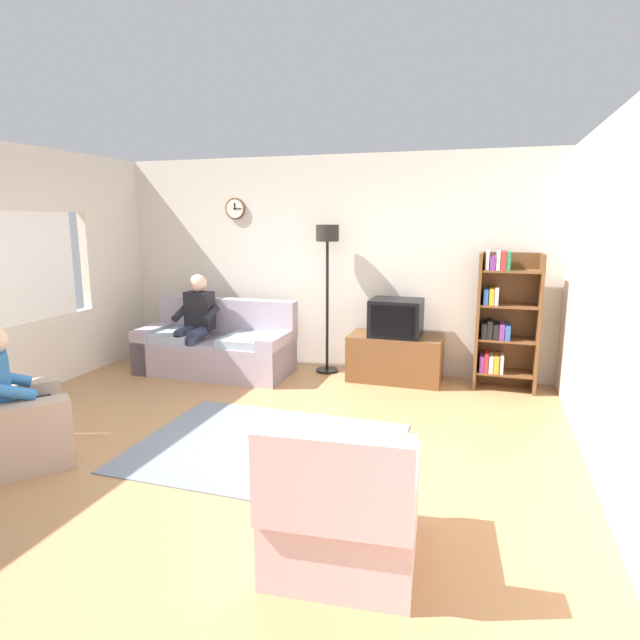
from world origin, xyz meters
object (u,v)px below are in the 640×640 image
(bookshelf, at_px, (503,319))
(armchair_near_bookshelf, at_px, (344,513))
(armchair_near_window, at_px, (2,429))
(tv, at_px, (396,318))
(tv_stand, at_px, (395,358))
(floor_lamp, at_px, (327,258))
(person_on_couch, at_px, (196,318))
(person_in_left_armchair, at_px, (11,389))
(couch, at_px, (217,348))

(bookshelf, bearing_deg, armchair_near_bookshelf, -104.09)
(armchair_near_window, bearing_deg, tv, 50.35)
(tv_stand, distance_m, floor_lamp, 1.47)
(tv_stand, height_order, person_on_couch, person_on_couch)
(person_on_couch, height_order, person_in_left_armchair, person_on_couch)
(armchair_near_bookshelf, bearing_deg, floor_lamp, 108.22)
(tv, height_order, armchair_near_bookshelf, tv)
(bookshelf, bearing_deg, person_on_couch, -172.07)
(armchair_near_window, distance_m, armchair_near_bookshelf, 2.91)
(armchair_near_window, xyz_separation_m, person_in_left_armchair, (0.06, 0.07, 0.32))
(floor_lamp, relative_size, person_on_couch, 1.49)
(armchair_near_bookshelf, bearing_deg, couch, 128.44)
(couch, xyz_separation_m, armchair_near_window, (-0.37, -2.82, -0.02))
(floor_lamp, xyz_separation_m, armchair_near_bookshelf, (1.18, -3.60, -1.16))
(floor_lamp, bearing_deg, tv, -7.93)
(couch, distance_m, armchair_near_window, 2.84)
(couch, bearing_deg, bookshelf, 6.63)
(armchair_near_window, bearing_deg, couch, 82.53)
(floor_lamp, distance_m, person_in_left_armchair, 3.68)
(tv_stand, xyz_separation_m, person_on_couch, (-2.44, -0.44, 0.42))
(couch, bearing_deg, armchair_near_bookshelf, -51.56)
(tv_stand, height_order, bookshelf, bookshelf)
(floor_lamp, distance_m, armchair_near_bookshelf, 3.96)
(tv_stand, distance_m, armchair_near_bookshelf, 3.51)
(person_on_couch, xyz_separation_m, person_in_left_armchair, (-0.09, -2.64, -0.09))
(person_on_couch, bearing_deg, person_in_left_armchair, -91.97)
(couch, relative_size, person_in_left_armchair, 1.70)
(tv_stand, height_order, floor_lamp, floor_lamp)
(bookshelf, bearing_deg, person_in_left_armchair, -139.81)
(armchair_near_window, relative_size, person_on_couch, 0.96)
(couch, height_order, armchair_near_window, same)
(floor_lamp, height_order, person_in_left_armchair, floor_lamp)
(tv_stand, distance_m, armchair_near_window, 4.07)
(bookshelf, relative_size, armchair_near_bookshelf, 1.68)
(tv_stand, relative_size, bookshelf, 0.69)
(tv_stand, distance_m, person_on_couch, 2.52)
(armchair_near_window, height_order, person_in_left_armchair, person_in_left_armchair)
(person_on_couch, bearing_deg, bookshelf, 7.93)
(tv_stand, bearing_deg, bookshelf, 3.29)
(floor_lamp, relative_size, armchair_near_window, 1.56)
(couch, distance_m, armchair_near_bookshelf, 4.05)
(bookshelf, bearing_deg, armchair_near_window, -139.62)
(tv, height_order, armchair_near_window, tv)
(tv, xyz_separation_m, person_on_couch, (-2.44, -0.41, -0.07))
(tv_stand, bearing_deg, tv, -90.00)
(floor_lamp, bearing_deg, armchair_near_window, -117.67)
(couch, height_order, person_on_couch, person_on_couch)
(bookshelf, distance_m, armchair_near_window, 4.99)
(armchair_near_bookshelf, distance_m, person_on_couch, 4.13)
(floor_lamp, height_order, person_on_couch, floor_lamp)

